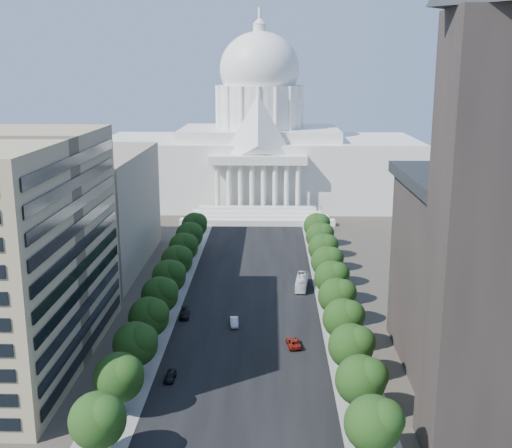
# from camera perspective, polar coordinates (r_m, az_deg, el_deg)

# --- Properties ---
(road_asphalt) EXTENTS (30.00, 260.00, 0.01)m
(road_asphalt) POSITION_cam_1_polar(r_m,az_deg,el_deg) (161.36, -0.34, -4.80)
(road_asphalt) COLOR black
(road_asphalt) RESTS_ON ground
(sidewalk_left) EXTENTS (8.00, 260.00, 0.02)m
(sidewalk_left) POSITION_cam_1_polar(r_m,az_deg,el_deg) (163.01, -7.05, -4.72)
(sidewalk_left) COLOR gray
(sidewalk_left) RESTS_ON ground
(sidewalk_right) EXTENTS (8.00, 260.00, 0.02)m
(sidewalk_right) POSITION_cam_1_polar(r_m,az_deg,el_deg) (161.94, 6.42, -4.83)
(sidewalk_right) COLOR gray
(sidewalk_right) RESTS_ON ground
(capitol) EXTENTS (120.00, 56.00, 73.00)m
(capitol) POSITION_cam_1_polar(r_m,az_deg,el_deg) (249.90, 0.30, 6.49)
(capitol) COLOR white
(capitol) RESTS_ON ground
(office_block_left_far) EXTENTS (38.00, 52.00, 30.00)m
(office_block_left_far) POSITION_cam_1_polar(r_m,az_deg,el_deg) (175.05, -16.16, 1.21)
(office_block_left_far) COLOR gray
(office_block_left_far) RESTS_ON ground
(tree_l_a) EXTENTS (7.79, 7.60, 9.97)m
(tree_l_a) POSITION_cam_1_polar(r_m,az_deg,el_deg) (89.87, -13.74, -16.50)
(tree_l_a) COLOR #33261C
(tree_l_a) RESTS_ON ground
(tree_l_b) EXTENTS (7.79, 7.60, 9.97)m
(tree_l_b) POSITION_cam_1_polar(r_m,az_deg,el_deg) (100.09, -11.95, -13.11)
(tree_l_b) COLOR #33261C
(tree_l_b) RESTS_ON ground
(tree_l_c) EXTENTS (7.79, 7.60, 9.97)m
(tree_l_c) POSITION_cam_1_polar(r_m,az_deg,el_deg) (110.66, -10.53, -10.35)
(tree_l_c) COLOR #33261C
(tree_l_c) RESTS_ON ground
(tree_l_d) EXTENTS (7.79, 7.60, 9.97)m
(tree_l_d) POSITION_cam_1_polar(r_m,az_deg,el_deg) (121.50, -9.38, -8.07)
(tree_l_d) COLOR #33261C
(tree_l_d) RESTS_ON ground
(tree_l_e) EXTENTS (7.79, 7.60, 9.97)m
(tree_l_e) POSITION_cam_1_polar(r_m,az_deg,el_deg) (132.54, -8.43, -6.17)
(tree_l_e) COLOR #33261C
(tree_l_e) RESTS_ON ground
(tree_l_f) EXTENTS (7.79, 7.60, 9.97)m
(tree_l_f) POSITION_cam_1_polar(r_m,az_deg,el_deg) (143.73, -7.64, -4.56)
(tree_l_f) COLOR #33261C
(tree_l_f) RESTS_ON ground
(tree_l_g) EXTENTS (7.79, 7.60, 9.97)m
(tree_l_g) POSITION_cam_1_polar(r_m,az_deg,el_deg) (155.05, -6.96, -3.18)
(tree_l_g) COLOR #33261C
(tree_l_g) RESTS_ON ground
(tree_l_h) EXTENTS (7.79, 7.60, 9.97)m
(tree_l_h) POSITION_cam_1_polar(r_m,az_deg,el_deg) (166.46, -6.37, -1.99)
(tree_l_h) COLOR #33261C
(tree_l_h) RESTS_ON ground
(tree_l_i) EXTENTS (7.79, 7.60, 9.97)m
(tree_l_i) POSITION_cam_1_polar(r_m,az_deg,el_deg) (177.94, -5.86, -0.95)
(tree_l_i) COLOR #33261C
(tree_l_i) RESTS_ON ground
(tree_l_j) EXTENTS (7.79, 7.60, 9.97)m
(tree_l_j) POSITION_cam_1_polar(r_m,az_deg,el_deg) (189.49, -5.42, -0.04)
(tree_l_j) COLOR #33261C
(tree_l_j) RESTS_ON ground
(tree_r_a) EXTENTS (7.79, 7.60, 9.97)m
(tree_r_a) POSITION_cam_1_polar(r_m,az_deg,el_deg) (88.15, 10.61, -16.97)
(tree_r_a) COLOR #33261C
(tree_r_a) RESTS_ON ground
(tree_r_b) EXTENTS (7.79, 7.60, 9.97)m
(tree_r_b) POSITION_cam_1_polar(r_m,az_deg,el_deg) (98.54, 9.49, -13.44)
(tree_r_b) COLOR #33261C
(tree_r_b) RESTS_ON ground
(tree_r_c) EXTENTS (7.79, 7.60, 9.97)m
(tree_r_c) POSITION_cam_1_polar(r_m,az_deg,el_deg) (109.27, 8.62, -10.59)
(tree_r_c) COLOR #33261C
(tree_r_c) RESTS_ON ground
(tree_r_d) EXTENTS (7.79, 7.60, 9.97)m
(tree_r_d) POSITION_cam_1_polar(r_m,az_deg,el_deg) (120.23, 7.91, -8.26)
(tree_r_d) COLOR #33261C
(tree_r_d) RESTS_ON ground
(tree_r_e) EXTENTS (7.79, 7.60, 9.97)m
(tree_r_e) POSITION_cam_1_polar(r_m,az_deg,el_deg) (131.38, 7.33, -6.31)
(tree_r_e) COLOR #33261C
(tree_r_e) RESTS_ON ground
(tree_r_f) EXTENTS (7.79, 7.60, 9.97)m
(tree_r_f) POSITION_cam_1_polar(r_m,az_deg,el_deg) (142.66, 6.85, -4.67)
(tree_r_f) COLOR #33261C
(tree_r_f) RESTS_ON ground
(tree_r_g) EXTENTS (7.79, 7.60, 9.97)m
(tree_r_g) POSITION_cam_1_polar(r_m,az_deg,el_deg) (154.05, 6.44, -3.28)
(tree_r_g) COLOR #33261C
(tree_r_g) RESTS_ON ground
(tree_r_h) EXTENTS (7.79, 7.60, 9.97)m
(tree_r_h) POSITION_cam_1_polar(r_m,az_deg,el_deg) (165.53, 6.08, -2.07)
(tree_r_h) COLOR #33261C
(tree_r_h) RESTS_ON ground
(tree_r_i) EXTENTS (7.79, 7.60, 9.97)m
(tree_r_i) POSITION_cam_1_polar(r_m,az_deg,el_deg) (177.08, 5.77, -1.02)
(tree_r_i) COLOR #33261C
(tree_r_i) RESTS_ON ground
(tree_r_j) EXTENTS (7.79, 7.60, 9.97)m
(tree_r_j) POSITION_cam_1_polar(r_m,az_deg,el_deg) (188.68, 5.50, -0.10)
(tree_r_j) COLOR #33261C
(tree_r_j) RESTS_ON ground
(streetlight_a) EXTENTS (2.61, 0.44, 9.00)m
(streetlight_a) POSITION_cam_1_polar(r_m,az_deg,el_deg) (87.21, 11.85, -17.88)
(streetlight_a) COLOR gray
(streetlight_a) RESTS_ON ground
(streetlight_b) EXTENTS (2.61, 0.44, 9.00)m
(streetlight_b) POSITION_cam_1_polar(r_m,az_deg,el_deg) (109.01, 9.49, -11.05)
(streetlight_b) COLOR gray
(streetlight_b) RESTS_ON ground
(streetlight_c) EXTENTS (2.61, 0.44, 9.00)m
(streetlight_c) POSITION_cam_1_polar(r_m,az_deg,el_deg) (131.95, 8.00, -6.54)
(streetlight_c) COLOR gray
(streetlight_c) RESTS_ON ground
(streetlight_d) EXTENTS (2.61, 0.44, 9.00)m
(streetlight_d) POSITION_cam_1_polar(r_m,az_deg,el_deg) (155.52, 6.97, -3.37)
(streetlight_d) COLOR gray
(streetlight_d) RESTS_ON ground
(streetlight_e) EXTENTS (2.61, 0.44, 9.00)m
(streetlight_e) POSITION_cam_1_polar(r_m,az_deg,el_deg) (179.48, 6.22, -1.04)
(streetlight_e) COLOR gray
(streetlight_e) RESTS_ON ground
(streetlight_f) EXTENTS (2.61, 0.44, 9.00)m
(streetlight_f) POSITION_cam_1_polar(r_m,az_deg,el_deg) (203.69, 5.64, 0.73)
(streetlight_f) COLOR gray
(streetlight_f) RESTS_ON ground
(car_dark_a) EXTENTS (1.87, 4.27, 1.43)m
(car_dark_a) POSITION_cam_1_polar(r_m,az_deg,el_deg) (111.74, -7.64, -13.24)
(car_dark_a) COLOR black
(car_dark_a) RESTS_ON ground
(car_silver) EXTENTS (2.08, 4.84, 1.55)m
(car_silver) POSITION_cam_1_polar(r_m,az_deg,el_deg) (132.19, -1.95, -8.71)
(car_silver) COLOR #9C9EA3
(car_silver) RESTS_ON ground
(car_red) EXTENTS (3.11, 5.52, 1.46)m
(car_red) POSITION_cam_1_polar(r_m,az_deg,el_deg) (123.05, 3.35, -10.51)
(car_red) COLOR maroon
(car_red) RESTS_ON ground
(car_dark_b) EXTENTS (2.47, 5.25, 1.48)m
(car_dark_b) POSITION_cam_1_polar(r_m,az_deg,el_deg) (137.21, -6.37, -7.95)
(car_dark_b) COLOR black
(car_dark_b) RESTS_ON ground
(city_bus) EXTENTS (3.62, 10.73, 2.93)m
(city_bus) POSITION_cam_1_polar(r_m,az_deg,el_deg) (153.99, 4.08, -5.18)
(city_bus) COLOR white
(city_bus) RESTS_ON ground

